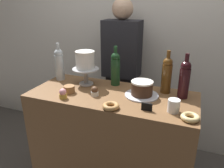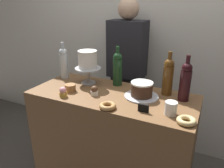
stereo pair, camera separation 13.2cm
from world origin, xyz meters
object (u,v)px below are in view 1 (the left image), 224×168
object	(u,v)px
coffee_cup_ceramic	(174,106)
cupcake_chocolate	(95,91)
donut_maple	(111,106)
barista_figure	(121,76)
price_sign_chalkboard	(147,107)
chocolate_round_cake	(142,88)
white_layer_cake	(85,60)
donut_glazed	(190,117)
wine_bottle_clear	(59,64)
cookie_stack	(69,89)
wine_bottle_amber	(167,74)
wine_bottle_dark_red	(184,79)
cake_stand_pedestal	(86,74)
wine_bottle_green	(115,68)
cupcake_strawberry	(63,94)

from	to	relation	value
coffee_cup_ceramic	cupcake_chocolate	bearing A→B (deg)	175.43
donut_maple	barista_figure	bearing A→B (deg)	103.99
coffee_cup_ceramic	price_sign_chalkboard	bearing A→B (deg)	-164.87
chocolate_round_cake	barista_figure	xyz separation A→B (m)	(-0.35, 0.56, -0.13)
donut_maple	chocolate_round_cake	bearing A→B (deg)	62.41
coffee_cup_ceramic	barista_figure	xyz separation A→B (m)	(-0.59, 0.73, -0.11)
white_layer_cake	price_sign_chalkboard	world-z (taller)	white_layer_cake
chocolate_round_cake	donut_glazed	size ratio (longest dim) A/B	1.43
wine_bottle_clear	cookie_stack	world-z (taller)	wine_bottle_clear
wine_bottle_amber	donut_glazed	bearing A→B (deg)	-61.58
donut_glazed	coffee_cup_ceramic	bearing A→B (deg)	148.22
wine_bottle_dark_red	donut_maple	bearing A→B (deg)	-140.45
cupcake_chocolate	cake_stand_pedestal	bearing A→B (deg)	132.05
cookie_stack	barista_figure	size ratio (longest dim) A/B	0.05
white_layer_cake	cake_stand_pedestal	bearing A→B (deg)	90.00
wine_bottle_clear	cupcake_chocolate	distance (m)	0.50
cupcake_chocolate	price_sign_chalkboard	bearing A→B (deg)	-12.27
cake_stand_pedestal	chocolate_round_cake	xyz separation A→B (m)	(0.49, -0.06, -0.03)
wine_bottle_green	wine_bottle_amber	xyz separation A→B (m)	(0.41, -0.01, 0.00)
wine_bottle_green	cupcake_strawberry	bearing A→B (deg)	-123.31
cupcake_chocolate	price_sign_chalkboard	xyz separation A→B (m)	(0.41, -0.09, -0.01)
white_layer_cake	cupcake_chocolate	size ratio (longest dim) A/B	2.11
cake_stand_pedestal	wine_bottle_clear	world-z (taller)	wine_bottle_clear
chocolate_round_cake	barista_figure	size ratio (longest dim) A/B	0.10
white_layer_cake	cookie_stack	xyz separation A→B (m)	(-0.04, -0.20, -0.18)
donut_glazed	barista_figure	size ratio (longest dim) A/B	0.07
cupcake_strawberry	cupcake_chocolate	world-z (taller)	same
wine_bottle_clear	barista_figure	size ratio (longest dim) A/B	0.20
wine_bottle_green	cookie_stack	size ratio (longest dim) A/B	3.87
wine_bottle_dark_red	donut_maple	world-z (taller)	wine_bottle_dark_red
donut_maple	wine_bottle_green	bearing A→B (deg)	106.35
wine_bottle_green	cupcake_chocolate	world-z (taller)	wine_bottle_green
wine_bottle_clear	coffee_cup_ceramic	xyz separation A→B (m)	(1.01, -0.26, -0.10)
wine_bottle_clear	price_sign_chalkboard	world-z (taller)	wine_bottle_clear
cupcake_strawberry	wine_bottle_clear	bearing A→B (deg)	126.14
cake_stand_pedestal	donut_maple	size ratio (longest dim) A/B	1.95
cupcake_chocolate	donut_glazed	world-z (taller)	cupcake_chocolate
wine_bottle_green	donut_glazed	distance (m)	0.73
cake_stand_pedestal	wine_bottle_clear	size ratio (longest dim) A/B	0.67
chocolate_round_cake	coffee_cup_ceramic	distance (m)	0.30
donut_maple	cupcake_chocolate	bearing A→B (deg)	141.90
cake_stand_pedestal	price_sign_chalkboard	bearing A→B (deg)	-25.52
wine_bottle_amber	cupcake_chocolate	size ratio (longest dim) A/B	4.38
price_sign_chalkboard	white_layer_cake	bearing A→B (deg)	154.48
cake_stand_pedestal	white_layer_cake	size ratio (longest dim) A/B	1.39
donut_maple	wine_bottle_dark_red	bearing A→B (deg)	39.55
cupcake_strawberry	cupcake_chocolate	bearing A→B (deg)	32.27
white_layer_cake	cupcake_chocolate	distance (m)	0.31
chocolate_round_cake	donut_glazed	world-z (taller)	chocolate_round_cake
white_layer_cake	donut_maple	distance (m)	0.52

